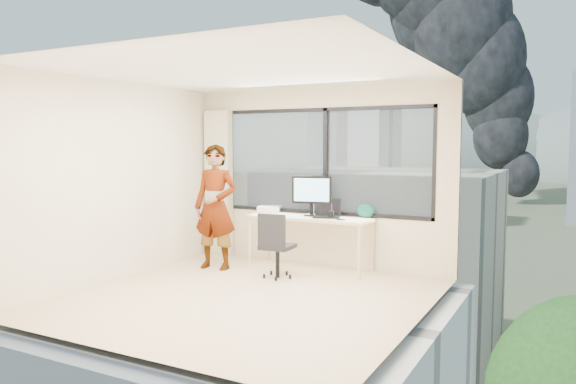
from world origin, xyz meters
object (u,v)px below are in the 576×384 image
Objects in this scene: game_console at (270,209)px; laptop at (327,209)px; person at (216,207)px; desk at (310,242)px; chair at (278,244)px; handbag at (366,211)px; monitor at (312,196)px.

game_console is 1.09m from laptop.
laptop is at bearing 16.70° from person.
desk is 5.35× the size of game_console.
laptop is (1.06, -0.24, 0.08)m from game_console.
chair is (-0.14, -0.69, 0.07)m from desk.
handbag reaches higher than desk.
monitor is at bearing -29.28° from game_console.
chair is at bearing -110.36° from monitor.
handbag is (1.93, 0.87, -0.04)m from person.
laptop is at bearing 56.47° from chair.
monitor is 0.84m from game_console.
monitor is 2.27× the size of handbag.
monitor is at bearing 178.17° from handbag.
person reaches higher than laptop.
handbag is (1.55, 0.00, 0.06)m from game_console.
laptop is (0.28, -0.09, -0.17)m from monitor.
chair is at bearing -135.64° from laptop.
monitor is at bearing 146.77° from laptop.
game_console is 0.88× the size of laptop.
monitor is at bearing 77.12° from chair.
monitor is (0.12, 0.79, 0.59)m from chair.
handbag is (0.75, 0.25, 0.47)m from desk.
laptop is (0.40, 0.70, 0.42)m from chair.
desk is 7.05× the size of handbag.
laptop reaches higher than desk.
chair reaches higher than game_console.
laptop is (0.26, 0.01, 0.49)m from desk.
chair is at bearing -101.36° from desk.
person reaches higher than handbag.
person is 0.96m from game_console.
desk is 0.67m from monitor.
person reaches higher than desk.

